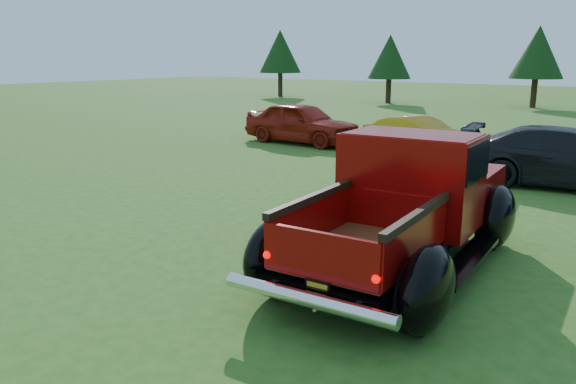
# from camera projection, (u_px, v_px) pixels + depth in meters

# --- Properties ---
(ground) EXTENTS (120.00, 120.00, 0.00)m
(ground) POSITION_uv_depth(u_px,v_px,m) (276.00, 255.00, 9.14)
(ground) COLOR #2D5A19
(ground) RESTS_ON ground
(tree_far_west) EXTENTS (3.33, 3.33, 5.20)m
(tree_far_west) POSITION_uv_depth(u_px,v_px,m) (280.00, 51.00, 44.46)
(tree_far_west) COLOR #332114
(tree_far_west) RESTS_ON ground
(tree_west) EXTENTS (2.94, 2.94, 4.60)m
(tree_west) POSITION_uv_depth(u_px,v_px,m) (390.00, 57.00, 38.11)
(tree_west) COLOR #332114
(tree_west) RESTS_ON ground
(tree_mid_left) EXTENTS (3.20, 3.20, 5.00)m
(tree_mid_left) POSITION_uv_depth(u_px,v_px,m) (538.00, 52.00, 34.53)
(tree_mid_left) COLOR #332114
(tree_mid_left) RESTS_ON ground
(pickup_truck) EXTENTS (2.84, 5.60, 2.03)m
(pickup_truck) POSITION_uv_depth(u_px,v_px,m) (410.00, 202.00, 8.64)
(pickup_truck) COLOR black
(pickup_truck) RESTS_ON ground
(show_car_red) EXTENTS (4.53, 1.99, 1.52)m
(show_car_red) POSITION_uv_depth(u_px,v_px,m) (302.00, 123.00, 20.76)
(show_car_red) COLOR maroon
(show_car_red) RESTS_ON ground
(show_car_yellow) EXTENTS (3.94, 2.03, 1.24)m
(show_car_yellow) POSITION_uv_depth(u_px,v_px,m) (419.00, 136.00, 18.38)
(show_car_yellow) COLOR orange
(show_car_yellow) RESTS_ON ground
(show_car_grey) EXTENTS (5.25, 2.68, 1.46)m
(show_car_grey) POSITION_uv_depth(u_px,v_px,m) (570.00, 158.00, 13.73)
(show_car_grey) COLOR black
(show_car_grey) RESTS_ON ground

